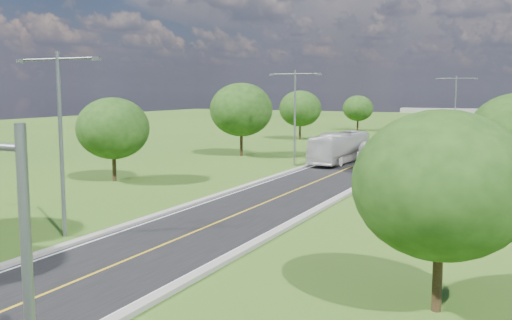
% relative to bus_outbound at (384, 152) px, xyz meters
% --- Properties ---
extents(ground, '(260.00, 260.00, 0.00)m').
position_rel_bus_outbound_xyz_m(ground, '(-3.20, 13.58, -1.66)').
color(ground, '#2F5618').
rests_on(ground, ground).
extents(road, '(8.00, 150.00, 0.06)m').
position_rel_bus_outbound_xyz_m(road, '(-3.20, 19.58, -1.63)').
color(road, black).
rests_on(road, ground).
extents(curb_left, '(0.50, 150.00, 0.22)m').
position_rel_bus_outbound_xyz_m(curb_left, '(-7.45, 19.58, -1.55)').
color(curb_left, gray).
rests_on(curb_left, ground).
extents(curb_right, '(0.50, 150.00, 0.22)m').
position_rel_bus_outbound_xyz_m(curb_right, '(1.05, 19.58, -1.55)').
color(curb_right, gray).
rests_on(curb_right, ground).
extents(speed_limit_sign, '(0.55, 0.09, 2.40)m').
position_rel_bus_outbound_xyz_m(speed_limit_sign, '(2.00, -8.43, -0.06)').
color(speed_limit_sign, slate).
rests_on(speed_limit_sign, ground).
extents(overpass, '(30.00, 3.00, 3.20)m').
position_rel_bus_outbound_xyz_m(overpass, '(-3.20, 93.58, 0.75)').
color(overpass, gray).
rests_on(overpass, ground).
extents(streetlight_near_left, '(5.90, 0.25, 10.00)m').
position_rel_bus_outbound_xyz_m(streetlight_near_left, '(-9.20, -34.42, 4.28)').
color(streetlight_near_left, slate).
rests_on(streetlight_near_left, ground).
extents(streetlight_mid_left, '(5.90, 0.25, 10.00)m').
position_rel_bus_outbound_xyz_m(streetlight_mid_left, '(-9.20, -1.42, 4.28)').
color(streetlight_mid_left, slate).
rests_on(streetlight_mid_left, ground).
extents(streetlight_far_right, '(5.90, 0.25, 10.00)m').
position_rel_bus_outbound_xyz_m(streetlight_far_right, '(2.80, 31.58, 4.28)').
color(streetlight_far_right, slate).
rests_on(streetlight_far_right, ground).
extents(tree_lb, '(6.30, 6.30, 7.33)m').
position_rel_bus_outbound_xyz_m(tree_lb, '(-19.20, -18.42, 2.98)').
color(tree_lb, black).
rests_on(tree_lb, ground).
extents(tree_lc, '(7.56, 7.56, 8.79)m').
position_rel_bus_outbound_xyz_m(tree_lc, '(-18.20, 3.58, 3.91)').
color(tree_lc, black).
rests_on(tree_lc, ground).
extents(tree_ld, '(6.72, 6.72, 7.82)m').
position_rel_bus_outbound_xyz_m(tree_ld, '(-20.20, 27.58, 3.29)').
color(tree_ld, black).
rests_on(tree_ld, ground).
extents(tree_le, '(5.88, 5.88, 6.84)m').
position_rel_bus_outbound_xyz_m(tree_le, '(-17.70, 51.58, 2.67)').
color(tree_le, black).
rests_on(tree_le, ground).
extents(tree_ra, '(6.30, 6.30, 7.33)m').
position_rel_bus_outbound_xyz_m(tree_ra, '(10.80, -36.42, 2.98)').
color(tree_ra, black).
rests_on(tree_ra, ground).
extents(bus_outbound, '(3.45, 11.66, 3.20)m').
position_rel_bus_outbound_xyz_m(bus_outbound, '(0.00, 0.00, 0.00)').
color(bus_outbound, silver).
rests_on(bus_outbound, road).
extents(bus_inbound, '(3.35, 11.95, 3.30)m').
position_rel_bus_outbound_xyz_m(bus_inbound, '(-5.38, 2.22, 0.05)').
color(bus_inbound, silver).
rests_on(bus_inbound, road).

